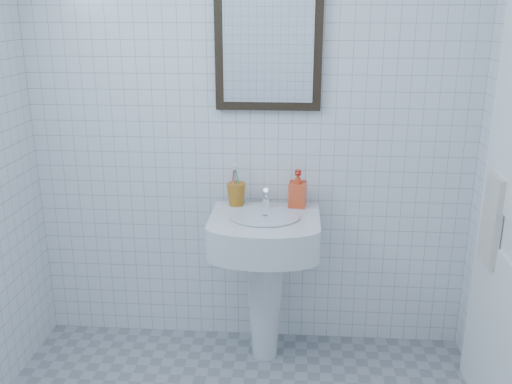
{
  "coord_description": "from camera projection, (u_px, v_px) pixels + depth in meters",
  "views": [
    {
      "loc": [
        0.23,
        -1.54,
        1.7
      ],
      "look_at": [
        0.05,
        0.86,
        0.93
      ],
      "focal_mm": 40.0,
      "sensor_mm": 36.0,
      "label": 1
    }
  ],
  "objects": [
    {
      "name": "hand_towel",
      "position": [
        492.0,
        220.0,
        2.35
      ],
      "size": [
        0.03,
        0.16,
        0.38
      ],
      "primitive_type": "cube",
      "color": "beige",
      "rests_on": "towel_ring"
    },
    {
      "name": "wall_mirror",
      "position": [
        268.0,
        43.0,
        2.64
      ],
      "size": [
        0.5,
        0.04,
        0.62
      ],
      "color": "black",
      "rests_on": "wall_back"
    },
    {
      "name": "wall_back",
      "position": [
        250.0,
        107.0,
        2.75
      ],
      "size": [
        2.2,
        0.02,
        2.5
      ],
      "primitive_type": "cube",
      "color": "white",
      "rests_on": "ground"
    },
    {
      "name": "towel_ring",
      "position": [
        503.0,
        179.0,
        2.3
      ],
      "size": [
        0.01,
        0.18,
        0.18
      ],
      "primitive_type": "torus",
      "rotation": [
        0.0,
        1.57,
        0.0
      ],
      "color": "white",
      "rests_on": "wall_right"
    },
    {
      "name": "faucet",
      "position": [
        266.0,
        198.0,
        2.76
      ],
      "size": [
        0.04,
        0.1,
        0.11
      ],
      "color": "white",
      "rests_on": "washbasin"
    },
    {
      "name": "toothbrush_cup",
      "position": [
        236.0,
        194.0,
        2.79
      ],
      "size": [
        0.12,
        0.12,
        0.11
      ],
      "primitive_type": null,
      "rotation": [
        0.0,
        0.0,
        -0.32
      ],
      "color": "#B56C1B",
      "rests_on": "washbasin"
    },
    {
      "name": "washbasin",
      "position": [
        265.0,
        262.0,
        2.76
      ],
      "size": [
        0.51,
        0.38,
        0.79
      ],
      "color": "silver",
      "rests_on": "ground"
    },
    {
      "name": "soap_dispenser",
      "position": [
        298.0,
        189.0,
        2.75
      ],
      "size": [
        0.09,
        0.09,
        0.18
      ],
      "primitive_type": "imported",
      "rotation": [
        0.0,
        0.0,
        -0.11
      ],
      "color": "red",
      "rests_on": "washbasin"
    }
  ]
}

